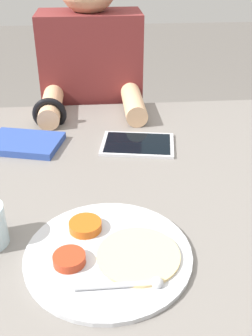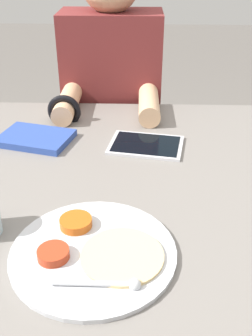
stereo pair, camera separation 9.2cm
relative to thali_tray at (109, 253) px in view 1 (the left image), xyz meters
The scene contains 5 objects.
dining_table 0.46m from the thali_tray, 72.86° to the left, with size 1.22×1.06×0.73m.
thali_tray is the anchor object (origin of this frame).
red_notebook 0.53m from the thali_tray, 115.01° to the left, with size 0.24×0.19×0.02m.
tablet_device 0.47m from the thali_tray, 76.88° to the left, with size 0.23×0.18×0.01m.
person_diner 0.92m from the thali_tray, 91.36° to the left, with size 0.38×0.45×1.23m.
Camera 1 is at (-0.09, -0.82, 1.26)m, focal length 42.00 mm.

